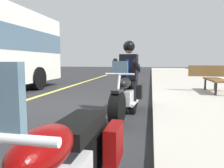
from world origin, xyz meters
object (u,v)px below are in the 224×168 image
motorcycle_main (127,96)px  car_silver (131,66)px  bench_sidewalk (215,76)px  rider_main (129,70)px

motorcycle_main → car_silver: car_silver is taller
motorcycle_main → car_silver: bearing=-175.0°
bench_sidewalk → motorcycle_main: bearing=-40.6°
motorcycle_main → bench_sidewalk: size_ratio=1.23×
car_silver → bench_sidewalk: bearing=15.4°
rider_main → car_silver: bearing=-174.9°
rider_main → bench_sidewalk: size_ratio=0.96×
motorcycle_main → rider_main: (-0.19, 0.02, 0.58)m
car_silver → bench_sidewalk: size_ratio=2.55×
rider_main → bench_sidewalk: 4.16m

